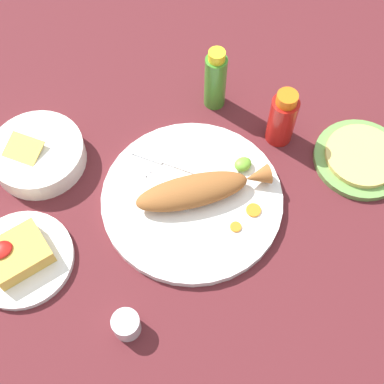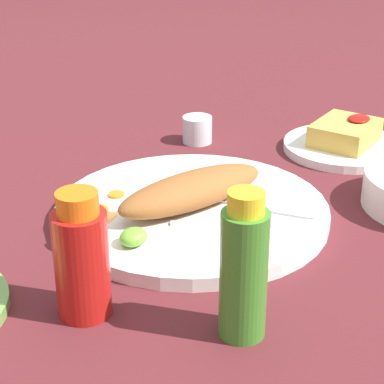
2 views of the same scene
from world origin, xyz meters
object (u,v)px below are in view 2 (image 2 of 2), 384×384
object	(u,v)px
fork_far	(254,223)
main_plate	(192,212)
hot_sauce_bottle_red	(82,259)
hot_sauce_bottle_green	(244,270)
side_plate_fries	(344,147)
fork_near	(263,208)
fried_fish	(184,193)
salt_cup	(197,131)

from	to	relation	value
fork_far	main_plate	bearing A→B (deg)	145.07
hot_sauce_bottle_red	hot_sauce_bottle_green	size ratio (longest dim) A/B	0.89
fork_far	side_plate_fries	size ratio (longest dim) A/B	0.82
fork_far	hot_sauce_bottle_green	world-z (taller)	hot_sauce_bottle_green
fork_near	hot_sauce_bottle_green	bearing A→B (deg)	-77.70
fried_fish	side_plate_fries	size ratio (longest dim) A/B	1.39
fork_far	hot_sauce_bottle_red	size ratio (longest dim) A/B	1.16
fork_far	salt_cup	xyz separation A→B (m)	(0.24, 0.24, -0.00)
fork_near	fork_far	size ratio (longest dim) A/B	1.14
hot_sauce_bottle_green	salt_cup	world-z (taller)	hot_sauce_bottle_green
fried_fish	fork_far	distance (m)	0.10
fried_fish	side_plate_fries	distance (m)	0.36
fried_fish	main_plate	bearing A→B (deg)	0.00
fork_near	hot_sauce_bottle_red	bearing A→B (deg)	-112.27
fried_fish	hot_sauce_bottle_green	size ratio (longest dim) A/B	1.75
main_plate	side_plate_fries	xyz separation A→B (m)	(0.34, -0.08, -0.00)
hot_sauce_bottle_red	main_plate	bearing A→B (deg)	6.31
fried_fish	fork_near	bearing A→B (deg)	-37.62
fried_fish	salt_cup	world-z (taller)	fried_fish
fork_near	main_plate	bearing A→B (deg)	-163.53
main_plate	hot_sauce_bottle_red	bearing A→B (deg)	-173.69
fork_near	hot_sauce_bottle_red	xyz separation A→B (m)	(-0.29, 0.06, 0.05)
fork_near	hot_sauce_bottle_red	world-z (taller)	hot_sauce_bottle_red
main_plate	hot_sauce_bottle_red	world-z (taller)	hot_sauce_bottle_red
fork_far	fork_near	bearing A→B (deg)	70.96
fork_near	hot_sauce_bottle_green	xyz separation A→B (m)	(-0.23, -0.10, 0.05)
main_plate	hot_sauce_bottle_red	xyz separation A→B (m)	(-0.24, -0.03, 0.06)
main_plate	salt_cup	xyz separation A→B (m)	(0.24, 0.15, 0.01)
fork_far	fried_fish	bearing A→B (deg)	152.59
main_plate	hot_sauce_bottle_red	distance (m)	0.25
side_plate_fries	fork_far	bearing A→B (deg)	-176.71
salt_cup	hot_sauce_bottle_green	bearing A→B (deg)	-142.04
salt_cup	fried_fish	bearing A→B (deg)	-150.33
fried_fish	fork_near	size ratio (longest dim) A/B	1.50
hot_sauce_bottle_red	salt_cup	size ratio (longest dim) A/B	2.78
side_plate_fries	hot_sauce_bottle_green	bearing A→B (deg)	-168.47
hot_sauce_bottle_red	fork_near	bearing A→B (deg)	-11.04
fork_far	hot_sauce_bottle_green	distance (m)	0.21
hot_sauce_bottle_green	fork_far	bearing A→B (deg)	25.63
hot_sauce_bottle_red	hot_sauce_bottle_green	distance (m)	0.17
fried_fish	fork_near	world-z (taller)	fried_fish
hot_sauce_bottle_red	hot_sauce_bottle_green	world-z (taller)	hot_sauce_bottle_green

